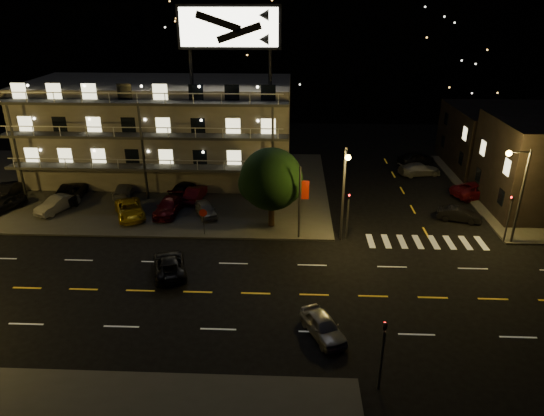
{
  "coord_description": "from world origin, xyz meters",
  "views": [
    {
      "loc": [
        4.31,
        -28.02,
        18.56
      ],
      "look_at": [
        2.78,
        8.0,
        2.94
      ],
      "focal_mm": 32.0,
      "sensor_mm": 36.0,
      "label": 1
    }
  ],
  "objects_px": {
    "lot_car_2": "(130,210)",
    "lot_car_4": "(206,209)",
    "side_car_0": "(459,214)",
    "tree": "(271,181)",
    "lot_car_7": "(124,190)",
    "road_car_east": "(323,326)",
    "road_car_west": "(170,265)"
  },
  "relations": [
    {
      "from": "lot_car_2",
      "to": "lot_car_4",
      "type": "relative_size",
      "value": 1.37
    },
    {
      "from": "tree",
      "to": "road_car_west",
      "type": "distance_m",
      "value": 11.35
    },
    {
      "from": "lot_car_4",
      "to": "side_car_0",
      "type": "distance_m",
      "value": 23.06
    },
    {
      "from": "lot_car_4",
      "to": "road_car_east",
      "type": "bearing_deg",
      "value": -83.6
    },
    {
      "from": "road_car_west",
      "to": "lot_car_4",
      "type": "bearing_deg",
      "value": -111.8
    },
    {
      "from": "lot_car_4",
      "to": "road_car_west",
      "type": "relative_size",
      "value": 0.77
    },
    {
      "from": "lot_car_4",
      "to": "road_car_west",
      "type": "height_order",
      "value": "lot_car_4"
    },
    {
      "from": "side_car_0",
      "to": "road_car_east",
      "type": "distance_m",
      "value": 21.4
    },
    {
      "from": "lot_car_2",
      "to": "side_car_0",
      "type": "height_order",
      "value": "lot_car_2"
    },
    {
      "from": "lot_car_2",
      "to": "road_car_east",
      "type": "xyz_separation_m",
      "value": [
        16.75,
        -16.2,
        -0.18
      ]
    },
    {
      "from": "road_car_west",
      "to": "side_car_0",
      "type": "bearing_deg",
      "value": -173.48
    },
    {
      "from": "lot_car_2",
      "to": "lot_car_7",
      "type": "xyz_separation_m",
      "value": [
        -2.21,
        5.03,
        -0.08
      ]
    },
    {
      "from": "lot_car_7",
      "to": "road_car_east",
      "type": "xyz_separation_m",
      "value": [
        18.96,
        -21.23,
        -0.1
      ]
    },
    {
      "from": "tree",
      "to": "lot_car_7",
      "type": "relative_size",
      "value": 1.66
    },
    {
      "from": "lot_car_7",
      "to": "road_car_west",
      "type": "height_order",
      "value": "lot_car_7"
    },
    {
      "from": "lot_car_7",
      "to": "side_car_0",
      "type": "xyz_separation_m",
      "value": [
        32.14,
        -4.37,
        -0.14
      ]
    },
    {
      "from": "tree",
      "to": "lot_car_2",
      "type": "relative_size",
      "value": 1.41
    },
    {
      "from": "lot_car_7",
      "to": "road_car_east",
      "type": "height_order",
      "value": "lot_car_7"
    },
    {
      "from": "lot_car_4",
      "to": "tree",
      "type": "bearing_deg",
      "value": -41.51
    },
    {
      "from": "side_car_0",
      "to": "road_car_west",
      "type": "relative_size",
      "value": 0.8
    },
    {
      "from": "lot_car_4",
      "to": "road_car_west",
      "type": "xyz_separation_m",
      "value": [
        -0.97,
        -10.0,
        -0.11
      ]
    },
    {
      "from": "road_car_east",
      "to": "road_car_west",
      "type": "xyz_separation_m",
      "value": [
        -10.84,
        6.77,
        -0.01
      ]
    },
    {
      "from": "road_car_east",
      "to": "road_car_west",
      "type": "distance_m",
      "value": 12.78
    },
    {
      "from": "lot_car_4",
      "to": "side_car_0",
      "type": "xyz_separation_m",
      "value": [
        23.06,
        0.1,
        -0.15
      ]
    },
    {
      "from": "tree",
      "to": "lot_car_4",
      "type": "relative_size",
      "value": 1.94
    },
    {
      "from": "lot_car_2",
      "to": "lot_car_4",
      "type": "bearing_deg",
      "value": -19.7
    },
    {
      "from": "lot_car_2",
      "to": "road_car_east",
      "type": "height_order",
      "value": "lot_car_2"
    },
    {
      "from": "side_car_0",
      "to": "lot_car_4",
      "type": "bearing_deg",
      "value": 106.79
    },
    {
      "from": "tree",
      "to": "side_car_0",
      "type": "relative_size",
      "value": 1.87
    },
    {
      "from": "lot_car_7",
      "to": "side_car_0",
      "type": "relative_size",
      "value": 1.12
    },
    {
      "from": "lot_car_7",
      "to": "tree",
      "type": "bearing_deg",
      "value": 150.28
    },
    {
      "from": "lot_car_7",
      "to": "lot_car_2",
      "type": "bearing_deg",
      "value": 106.75
    }
  ]
}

